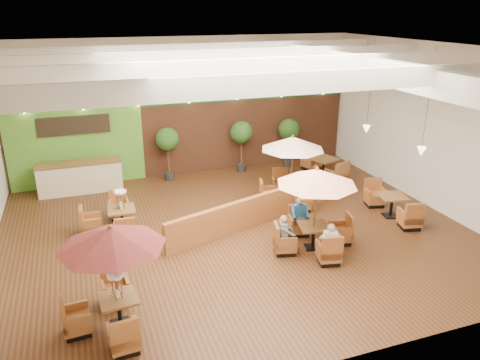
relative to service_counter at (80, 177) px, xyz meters
name	(u,v)px	position (x,y,z in m)	size (l,w,h in m)	color
room	(231,108)	(4.65, -3.88, 3.05)	(14.04, 14.00, 5.52)	#381E0F
service_counter	(80,177)	(0.00, 0.00, 0.00)	(3.00, 0.75, 1.18)	beige
booth_divider	(260,209)	(5.32, -4.73, -0.10)	(6.97, 0.18, 0.96)	brown
table_0	(111,255)	(0.48, -8.52, 1.16)	(2.31, 2.39, 2.43)	brown
table_1	(316,194)	(6.15, -6.81, 1.11)	(2.50, 2.50, 2.47)	brown
table_2	(292,156)	(7.04, -3.42, 1.09)	(2.50, 2.50, 2.43)	brown
table_3	(114,218)	(0.86, -3.81, -0.14)	(1.67, 2.48, 1.51)	brown
table_4	(391,206)	(9.61, -5.74, -0.22)	(1.01, 2.62, 0.94)	brown
table_5	(323,168)	(9.35, -1.62, -0.19)	(1.17, 2.94, 1.04)	brown
topiary_0	(167,141)	(3.38, 0.20, 1.02)	(0.92, 0.92, 2.15)	black
topiary_1	(241,134)	(6.46, 0.20, 1.03)	(0.93, 0.93, 2.16)	black
topiary_2	(289,131)	(8.62, 0.20, 0.98)	(0.90, 0.90, 2.10)	black
diner_0	(330,239)	(6.15, -7.71, 0.15)	(0.40, 0.36, 0.73)	silver
diner_1	(300,212)	(6.15, -5.91, 0.15)	(0.39, 0.34, 0.74)	#24619C
diner_2	(285,230)	(5.25, -6.81, 0.14)	(0.34, 0.38, 0.71)	gray
diner_3	(302,190)	(7.04, -4.31, 0.15)	(0.41, 0.39, 0.73)	#24619C
diner_4	(313,178)	(7.93, -3.42, 0.18)	(0.42, 0.44, 0.80)	silver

